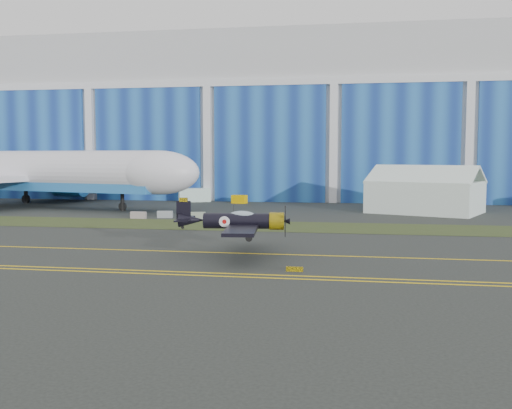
% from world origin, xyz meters
% --- Properties ---
extents(ground, '(260.00, 260.00, 0.00)m').
position_xyz_m(ground, '(0.00, 0.00, 0.00)').
color(ground, '#2E322E').
rests_on(ground, ground).
extents(grass_median, '(260.00, 10.00, 0.02)m').
position_xyz_m(grass_median, '(0.00, 14.00, 0.02)').
color(grass_median, '#475128').
rests_on(grass_median, ground).
extents(hangar, '(220.00, 45.70, 30.00)m').
position_xyz_m(hangar, '(0.00, 71.79, 14.96)').
color(hangar, silver).
rests_on(hangar, ground).
extents(taxiway_centreline, '(200.00, 0.20, 0.02)m').
position_xyz_m(taxiway_centreline, '(0.00, -5.00, 0.01)').
color(taxiway_centreline, yellow).
rests_on(taxiway_centreline, ground).
extents(guard_board_right, '(1.20, 0.15, 0.35)m').
position_xyz_m(guard_board_right, '(22.00, -12.00, 0.17)').
color(guard_board_right, yellow).
rests_on(guard_board_right, ground).
extents(warbird, '(11.69, 13.59, 3.71)m').
position_xyz_m(warbird, '(16.63, -5.83, 2.80)').
color(warbird, black).
rests_on(warbird, ground).
extents(jetliner, '(83.48, 75.36, 24.96)m').
position_xyz_m(jetliner, '(-27.09, 33.99, 12.48)').
color(jetliner, white).
rests_on(jetliner, ground).
extents(tent, '(17.52, 15.40, 6.76)m').
position_xyz_m(tent, '(35.58, 33.61, 3.38)').
color(tent, white).
rests_on(tent, ground).
extents(shipping_container, '(5.82, 4.12, 2.34)m').
position_xyz_m(shipping_container, '(-1.88, 47.30, 1.17)').
color(shipping_container, '#CFF6E7').
rests_on(shipping_container, ground).
extents(tug, '(2.68, 2.03, 1.40)m').
position_xyz_m(tug, '(6.53, 45.20, 0.70)').
color(tug, '#F8BD00').
rests_on(tug, ground).
extents(barrier_a, '(2.00, 0.61, 0.90)m').
position_xyz_m(barrier_a, '(-1.44, 19.23, 0.45)').
color(barrier_a, gray).
rests_on(barrier_a, ground).
extents(barrier_b, '(2.07, 0.91, 0.90)m').
position_xyz_m(barrier_b, '(1.59, 20.80, 0.45)').
color(barrier_b, gray).
rests_on(barrier_b, ground).
extents(barrier_c, '(2.07, 0.93, 0.90)m').
position_xyz_m(barrier_c, '(6.15, 20.09, 0.45)').
color(barrier_c, gray).
rests_on(barrier_c, ground).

